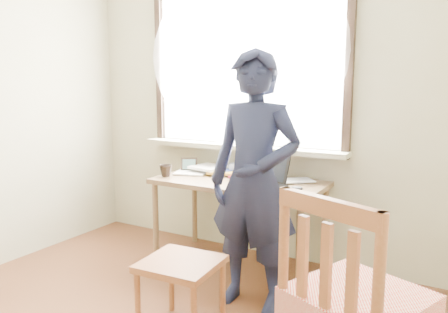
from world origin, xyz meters
The scene contains 12 objects.
room_shell centered at (-0.02, 0.20, 1.64)m, with size 3.52×4.02×2.61m.
desk centered at (-0.06, 1.63, 0.64)m, with size 1.32×0.66×0.71m.
laptop centered at (0.17, 1.60, 0.77)m, with size 0.42×0.37×0.24m.
mug_white centered at (-0.21, 1.85, 0.75)m, with size 0.11×0.11×0.09m, color white.
mug_dark centered at (-0.64, 1.45, 0.76)m, with size 0.10×0.10×0.10m, color black.
mouse centered at (0.46, 1.53, 0.73)m, with size 0.09×0.06×0.03m, color black.
desk_clutter centered at (-0.27, 1.84, 0.73)m, with size 0.82×0.53×0.05m.
book_a centered at (-0.43, 1.85, 0.72)m, with size 0.18×0.24×0.02m, color white.
book_b centered at (0.31, 1.87, 0.72)m, with size 0.17×0.23×0.02m, color white.
picture_frame centered at (-0.60, 1.73, 0.76)m, with size 0.13×0.08×0.11m.
work_chair centered at (0.10, 0.62, 0.37)m, with size 0.46×0.44×0.44m.
person centered at (0.32, 1.12, 0.84)m, with size 0.61×0.40×1.67m, color black.
Camera 1 is at (1.52, -1.33, 1.44)m, focal length 35.00 mm.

